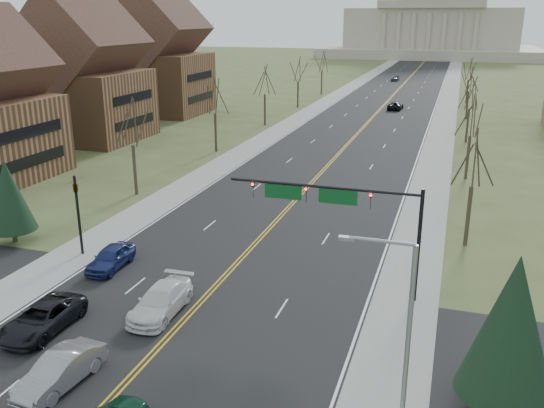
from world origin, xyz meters
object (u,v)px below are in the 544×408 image
Objects in this scene: signal_mast at (337,204)px; signal_left at (77,206)px; car_far_sb at (395,78)px; car_sb_inner_lead at (60,370)px; street_light at (401,337)px; car_sb_inner_second at (161,301)px; car_far_nb at (395,106)px; car_sb_outer_second at (111,257)px; car_sb_outer_lead at (43,318)px.

signal_mast is 2.02× the size of signal_left.
car_far_sb is at bearing 94.62° from signal_mast.
street_light is at bearing 7.71° from car_sb_inner_lead.
car_sb_inner_second is 83.94m from car_far_nb.
street_light is 91.72m from car_far_nb.
car_sb_inner_lead is 7.79m from car_sb_inner_second.
signal_left reaches higher than car_sb_inner_second.
car_sb_inner_lead is at bearing -58.03° from signal_left.
signal_mast is 16.34m from car_sb_outer_second.
car_sb_inner_lead is at bearing -178.28° from street_light.
car_sb_inner_lead reaches higher than car_far_sb.
signal_mast is at bearing 3.04° from car_sb_outer_second.
car_sb_outer_lead is at bearing 86.98° from car_far_nb.
car_sb_inner_lead is 143.31m from car_far_sb.
street_light is 16.14m from car_sb_inner_lead.
signal_left reaches higher than car_far_nb.
car_sb_inner_second is at bearing -32.35° from signal_left.
signal_left is at bearing -91.24° from car_far_sb.
signal_mast is at bearing -82.86° from car_far_sb.
car_sb_outer_lead is 6.52m from car_sb_inner_second.
street_light is 1.73× the size of car_far_nb.
car_sb_inner_lead reaches higher than car_sb_outer_second.
car_sb_outer_lead is at bearing 169.97° from street_light.
signal_mast is 19.06m from signal_left.
car_sb_outer_second is at bearing 141.95° from car_sb_inner_second.
car_sb_outer_second is 0.88× the size of car_far_nb.
signal_left is 129.65m from car_far_sb.
signal_mast reaches higher than car_far_sb.
signal_left reaches higher than car_sb_outer_lead.
car_far_nb is (-9.95, 91.07, -4.48)m from street_light.
street_light reaches higher than car_sb_outer_lead.
car_sb_inner_lead is (8.72, -13.97, -2.90)m from signal_left.
street_light is (5.29, -13.50, -0.54)m from signal_mast.
signal_left is 1.08× the size of car_sb_inner_second.
car_sb_inner_lead reaches higher than car_far_nb.
car_far_nb is (10.83, 79.10, -0.06)m from car_sb_outer_second.
car_sb_inner_second reaches higher than car_sb_outer_lead.
car_far_sb is (-0.21, 143.31, -0.03)m from car_sb_inner_lead.
signal_mast is at bearing 59.76° from car_sb_inner_lead.
car_far_nb is (4.40, 83.83, -0.08)m from car_sb_inner_second.
car_sb_inner_second is 1.22× the size of car_far_sb.
car_far_nb is (9.73, 87.58, -0.04)m from car_sb_outer_lead.
car_sb_outer_lead is (-14.39, -10.02, -4.98)m from signal_mast.
signal_left is (-18.95, 0.00, -2.05)m from signal_mast.
car_sb_inner_lead is 13.50m from car_sb_outer_second.
car_sb_outer_second is at bearing -174.34° from signal_mast.
car_far_nb is at bearing 83.06° from car_sb_outer_lead.
signal_mast is at bearing 34.24° from car_sb_outer_lead.
car_far_sb is (5.04, 130.88, -0.01)m from car_sb_outer_second.
car_sb_inner_second reaches higher than car_far_sb.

